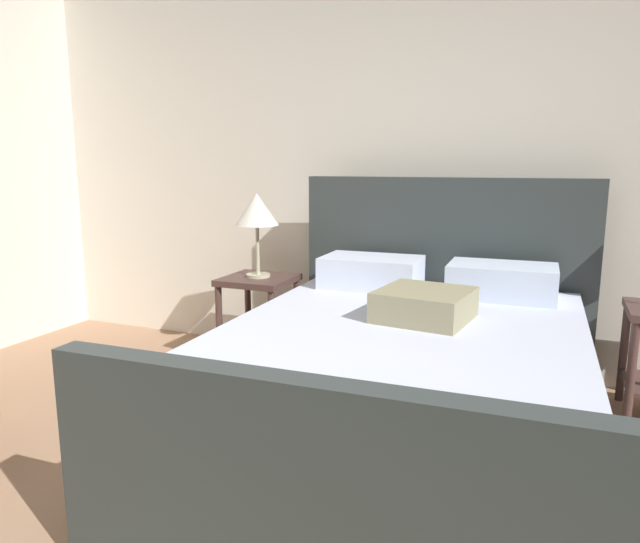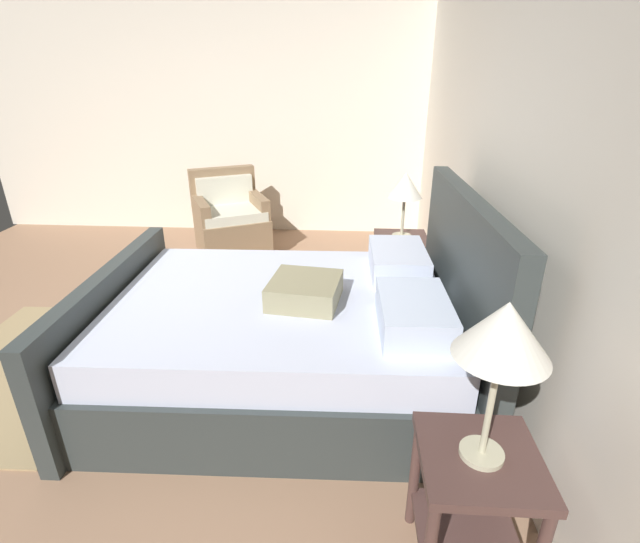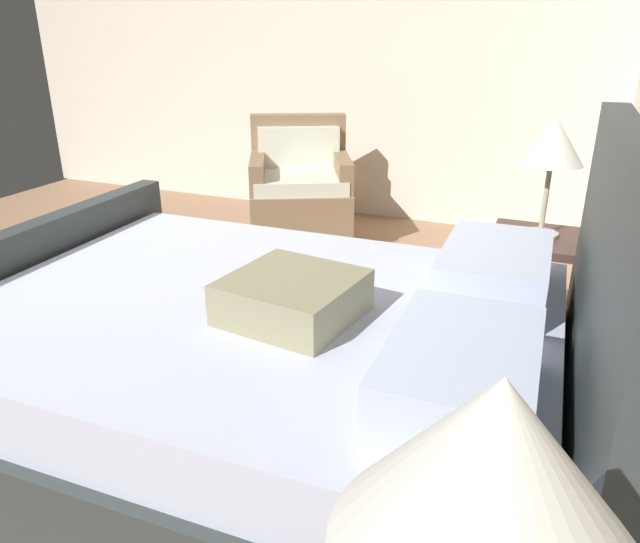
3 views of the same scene
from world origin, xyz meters
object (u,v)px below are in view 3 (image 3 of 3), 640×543
at_px(nightstand_left, 534,275).
at_px(armchair, 300,194).
at_px(bed, 278,371).
at_px(table_lamp_right, 491,481).
at_px(table_lamp_left, 553,145).

distance_m(nightstand_left, armchair, 2.08).
height_order(bed, nightstand_left, bed).
bearing_deg(bed, table_lamp_right, 35.36).
bearing_deg(table_lamp_right, bed, -144.64).
xyz_separation_m(nightstand_left, armchair, (-1.11, -1.76, -0.06)).
relative_size(nightstand_left, table_lamp_left, 1.10).
distance_m(table_lamp_left, armchair, 2.19).
bearing_deg(armchair, nightstand_left, 57.63).
distance_m(bed, table_lamp_right, 1.65).
relative_size(table_lamp_right, table_lamp_left, 1.16).
relative_size(nightstand_left, armchair, 0.62).
height_order(nightstand_left, armchair, armchair).
bearing_deg(table_lamp_right, table_lamp_left, -178.74).
relative_size(table_lamp_right, armchair, 0.65).
bearing_deg(bed, nightstand_left, 146.32).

